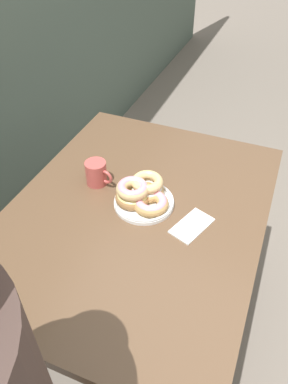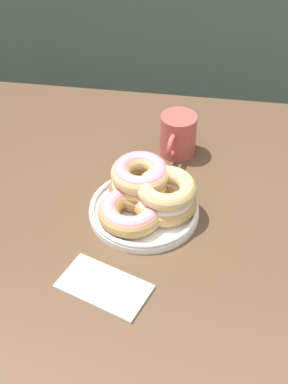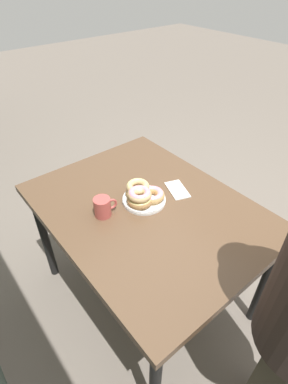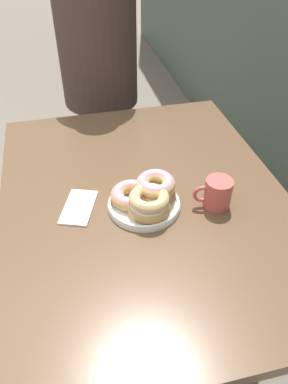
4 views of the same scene
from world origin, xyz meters
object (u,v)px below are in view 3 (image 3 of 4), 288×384
(donut_plate, at_px, (142,195))
(napkin, at_px, (177,190))
(dining_table, at_px, (147,217))
(coffee_mug, at_px, (103,207))

(donut_plate, xyz_separation_m, napkin, (-0.05, -0.20, -0.04))
(donut_plate, relative_size, napkin, 1.39)
(dining_table, bearing_deg, donut_plate, -8.95)
(dining_table, xyz_separation_m, donut_plate, (0.05, -0.01, 0.12))
(coffee_mug, distance_m, napkin, 0.43)
(coffee_mug, height_order, napkin, coffee_mug)
(donut_plate, bearing_deg, coffee_mug, 78.83)
(coffee_mug, bearing_deg, napkin, -101.85)
(dining_table, distance_m, napkin, 0.23)
(donut_plate, height_order, coffee_mug, coffee_mug)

